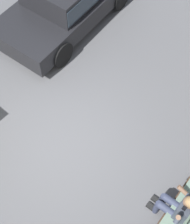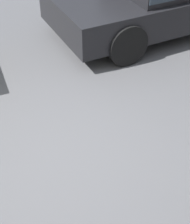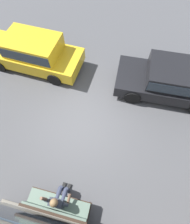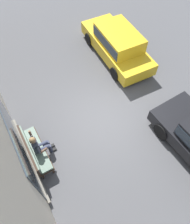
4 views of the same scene
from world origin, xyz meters
TOP-DOWN VIEW (x-y plane):
  - ground_plane at (0.00, 0.00)m, footprint 60.00×60.00m
  - bench at (-0.18, 2.90)m, footprint 1.91×0.55m
  - person_on_phone at (-0.19, 2.68)m, footprint 0.73×0.74m
  - parked_car_near at (-3.13, -2.50)m, footprint 4.23×2.04m
  - parked_car_mid at (2.86, -2.59)m, footprint 4.51×1.99m

SIDE VIEW (x-z plane):
  - ground_plane at x=0.00m, z-range 0.00..0.00m
  - bench at x=-0.18m, z-range 0.06..1.03m
  - person_on_phone at x=-0.19m, z-range 0.03..1.34m
  - parked_car_near at x=-3.13m, z-range 0.07..1.51m
  - parked_car_mid at x=2.86m, z-range 0.06..1.57m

